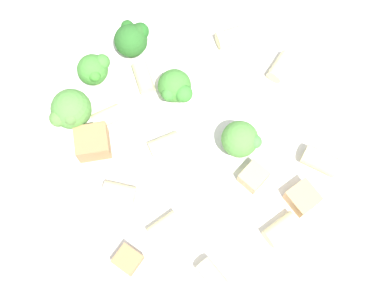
% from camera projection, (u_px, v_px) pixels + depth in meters
% --- Properties ---
extents(ground_plane, '(2.00, 2.00, 0.00)m').
position_uv_depth(ground_plane, '(192.00, 159.00, 0.48)').
color(ground_plane, beige).
extents(pasta_bowl, '(0.27, 0.27, 0.03)m').
position_uv_depth(pasta_bowl, '(192.00, 153.00, 0.46)').
color(pasta_bowl, silver).
rests_on(pasta_bowl, ground_plane).
extents(broccoli_floret_0, '(0.03, 0.03, 0.04)m').
position_uv_depth(broccoli_floret_0, '(240.00, 139.00, 0.43)').
color(broccoli_floret_0, '#84AD60').
rests_on(broccoli_floret_0, pasta_bowl).
extents(broccoli_floret_1, '(0.03, 0.03, 0.03)m').
position_uv_depth(broccoli_floret_1, '(133.00, 38.00, 0.46)').
color(broccoli_floret_1, '#9EC175').
rests_on(broccoli_floret_1, pasta_bowl).
extents(broccoli_floret_2, '(0.04, 0.03, 0.04)m').
position_uv_depth(broccoli_floret_2, '(70.00, 110.00, 0.44)').
color(broccoli_floret_2, '#9EC175').
rests_on(broccoli_floret_2, pasta_bowl).
extents(broccoli_floret_3, '(0.03, 0.03, 0.03)m').
position_uv_depth(broccoli_floret_3, '(175.00, 87.00, 0.45)').
color(broccoli_floret_3, '#84AD60').
rests_on(broccoli_floret_3, pasta_bowl).
extents(broccoli_floret_4, '(0.03, 0.03, 0.03)m').
position_uv_depth(broccoli_floret_4, '(94.00, 70.00, 0.45)').
color(broccoli_floret_4, '#9EC175').
rests_on(broccoli_floret_4, pasta_bowl).
extents(rigatoni_0, '(0.03, 0.01, 0.01)m').
position_uv_depth(rigatoni_0, '(164.00, 227.00, 0.42)').
color(rigatoni_0, beige).
rests_on(rigatoni_0, pasta_bowl).
extents(rigatoni_1, '(0.03, 0.02, 0.02)m').
position_uv_depth(rigatoni_1, '(282.00, 229.00, 0.42)').
color(rigatoni_1, beige).
rests_on(rigatoni_1, pasta_bowl).
extents(rigatoni_2, '(0.03, 0.02, 0.01)m').
position_uv_depth(rigatoni_2, '(107.00, 117.00, 0.45)').
color(rigatoni_2, beige).
rests_on(rigatoni_2, pasta_bowl).
extents(rigatoni_3, '(0.03, 0.02, 0.01)m').
position_uv_depth(rigatoni_3, '(281.00, 67.00, 0.47)').
color(rigatoni_3, beige).
rests_on(rigatoni_3, pasta_bowl).
extents(rigatoni_4, '(0.03, 0.02, 0.02)m').
position_uv_depth(rigatoni_4, '(230.00, 37.00, 0.48)').
color(rigatoni_4, beige).
rests_on(rigatoni_4, pasta_bowl).
extents(rigatoni_5, '(0.03, 0.03, 0.01)m').
position_uv_depth(rigatoni_5, '(118.00, 191.00, 0.43)').
color(rigatoni_5, beige).
rests_on(rigatoni_5, pasta_bowl).
extents(rigatoni_6, '(0.02, 0.03, 0.01)m').
position_uv_depth(rigatoni_6, '(144.00, 77.00, 0.46)').
color(rigatoni_6, beige).
rests_on(rigatoni_6, pasta_bowl).
extents(rigatoni_7, '(0.03, 0.03, 0.02)m').
position_uv_depth(rigatoni_7, '(321.00, 161.00, 0.44)').
color(rigatoni_7, beige).
rests_on(rigatoni_7, pasta_bowl).
extents(rigatoni_8, '(0.02, 0.03, 0.01)m').
position_uv_depth(rigatoni_8, '(212.00, 275.00, 0.41)').
color(rigatoni_8, beige).
rests_on(rigatoni_8, pasta_bowl).
extents(rigatoni_9, '(0.03, 0.02, 0.01)m').
position_uv_depth(rigatoni_9, '(165.00, 144.00, 0.44)').
color(rigatoni_9, beige).
rests_on(rigatoni_9, pasta_bowl).
extents(chicken_chunk_0, '(0.02, 0.02, 0.01)m').
position_uv_depth(chicken_chunk_0, '(253.00, 177.00, 0.43)').
color(chicken_chunk_0, tan).
rests_on(chicken_chunk_0, pasta_bowl).
extents(chicken_chunk_1, '(0.03, 0.03, 0.02)m').
position_uv_depth(chicken_chunk_1, '(93.00, 143.00, 0.44)').
color(chicken_chunk_1, '#A87A4C').
rests_on(chicken_chunk_1, pasta_bowl).
extents(chicken_chunk_2, '(0.02, 0.02, 0.02)m').
position_uv_depth(chicken_chunk_2, '(302.00, 198.00, 0.43)').
color(chicken_chunk_2, tan).
rests_on(chicken_chunk_2, pasta_bowl).
extents(chicken_chunk_3, '(0.02, 0.02, 0.01)m').
position_uv_depth(chicken_chunk_3, '(128.00, 260.00, 0.41)').
color(chicken_chunk_3, '#A87A4C').
rests_on(chicken_chunk_3, pasta_bowl).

